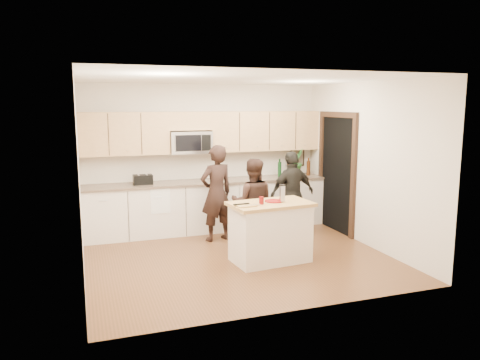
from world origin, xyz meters
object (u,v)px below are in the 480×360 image
object	(u,v)px
island	(270,232)
toaster	(143,180)
woman_right	(292,194)
woman_left	(216,193)
woman_center	(252,202)

from	to	relation	value
island	toaster	distance (m)	2.61
woman_right	woman_left	bearing A→B (deg)	-16.51
island	toaster	xyz separation A→B (m)	(-1.60, 1.98, 0.57)
woman_left	woman_right	bearing A→B (deg)	158.92
woman_left	woman_center	xyz separation A→B (m)	(0.48, -0.49, -0.10)
toaster	woman_center	xyz separation A→B (m)	(1.63, -1.15, -0.29)
island	woman_center	world-z (taller)	woman_center
island	woman_left	bearing A→B (deg)	103.60
woman_center	woman_right	xyz separation A→B (m)	(0.87, 0.33, 0.03)
island	woman_center	xyz separation A→B (m)	(0.02, 0.83, 0.28)
island	toaster	world-z (taller)	toaster
toaster	woman_center	bearing A→B (deg)	-35.35
toaster	woman_center	size ratio (longest dim) A/B	0.23
woman_center	woman_right	bearing A→B (deg)	-139.78
island	woman_left	xyz separation A→B (m)	(-0.45, 1.32, 0.37)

